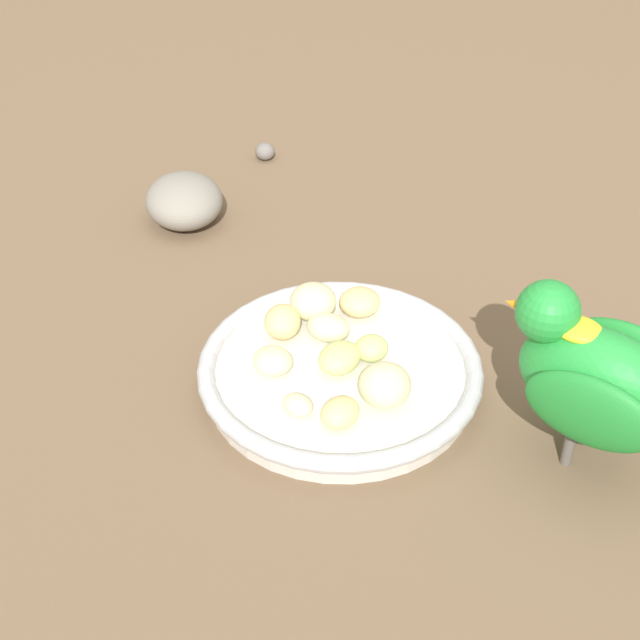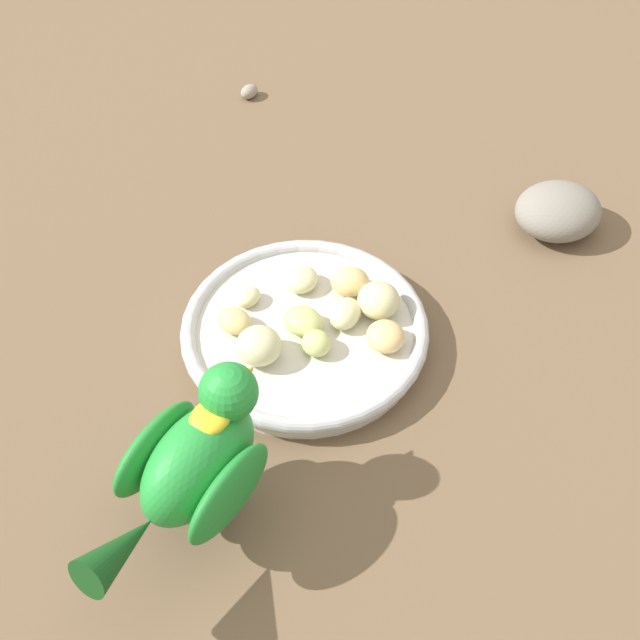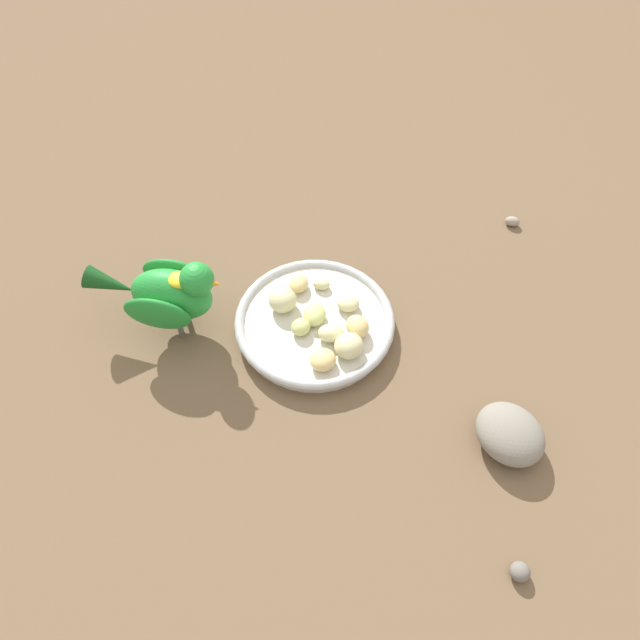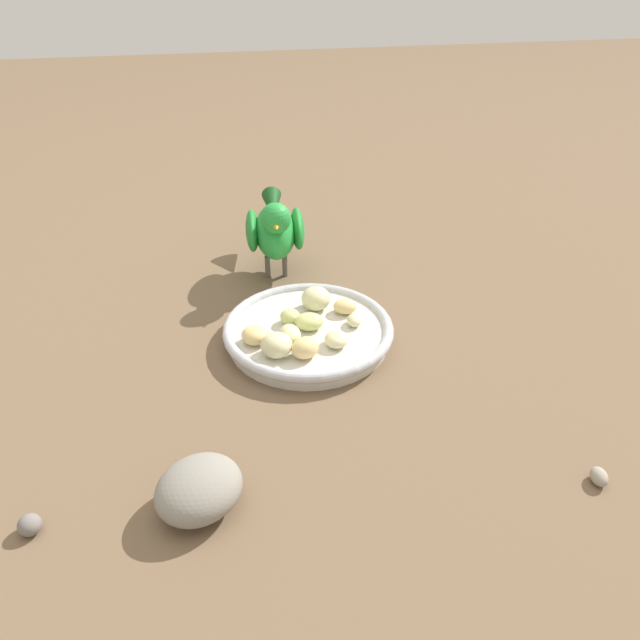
% 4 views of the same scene
% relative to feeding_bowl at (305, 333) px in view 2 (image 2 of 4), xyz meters
% --- Properties ---
extents(ground_plane, '(4.00, 4.00, 0.00)m').
position_rel_feeding_bowl_xyz_m(ground_plane, '(0.02, -0.01, -0.01)').
color(ground_plane, brown).
extents(feeding_bowl, '(0.22, 0.22, 0.03)m').
position_rel_feeding_bowl_xyz_m(feeding_bowl, '(0.00, 0.00, 0.00)').
color(feeding_bowl, beige).
rests_on(feeding_bowl, ground_plane).
extents(apple_piece_0, '(0.05, 0.05, 0.03)m').
position_rel_feeding_bowl_xyz_m(apple_piece_0, '(0.05, -0.05, 0.02)').
color(apple_piece_0, beige).
rests_on(apple_piece_0, feeding_bowl).
extents(apple_piece_1, '(0.04, 0.04, 0.03)m').
position_rel_feeding_bowl_xyz_m(apple_piece_1, '(-0.05, 0.02, 0.02)').
color(apple_piece_1, beige).
rests_on(apple_piece_1, feeding_bowl).
extents(apple_piece_2, '(0.03, 0.03, 0.02)m').
position_rel_feeding_bowl_xyz_m(apple_piece_2, '(-0.03, 0.05, 0.02)').
color(apple_piece_2, '#E5C67F').
rests_on(apple_piece_2, feeding_bowl).
extents(apple_piece_3, '(0.03, 0.04, 0.02)m').
position_rel_feeding_bowl_xyz_m(apple_piece_3, '(-0.00, 0.00, 0.02)').
color(apple_piece_3, '#C6D17A').
rests_on(apple_piece_3, feeding_bowl).
extents(apple_piece_4, '(0.04, 0.04, 0.03)m').
position_rel_feeding_bowl_xyz_m(apple_piece_4, '(0.06, -0.01, 0.02)').
color(apple_piece_4, '#E5C67F').
rests_on(apple_piece_4, feeding_bowl).
extents(apple_piece_5, '(0.03, 0.02, 0.01)m').
position_rel_feeding_bowl_xyz_m(apple_piece_5, '(0.00, 0.06, 0.01)').
color(apple_piece_5, beige).
rests_on(apple_piece_5, feeding_bowl).
extents(apple_piece_6, '(0.04, 0.04, 0.02)m').
position_rel_feeding_bowl_xyz_m(apple_piece_6, '(-0.02, -0.02, 0.02)').
color(apple_piece_6, '#C6D17A').
rests_on(apple_piece_6, feeding_bowl).
extents(apple_piece_7, '(0.04, 0.04, 0.02)m').
position_rel_feeding_bowl_xyz_m(apple_piece_7, '(0.04, 0.03, 0.01)').
color(apple_piece_7, beige).
rests_on(apple_piece_7, feeding_bowl).
extents(apple_piece_8, '(0.05, 0.05, 0.02)m').
position_rel_feeding_bowl_xyz_m(apple_piece_8, '(0.02, -0.07, 0.02)').
color(apple_piece_8, '#E5C67F').
rests_on(apple_piece_8, feeding_bowl).
extents(apple_piece_9, '(0.04, 0.03, 0.02)m').
position_rel_feeding_bowl_xyz_m(apple_piece_9, '(0.03, -0.03, 0.02)').
color(apple_piece_9, beige).
rests_on(apple_piece_9, feeding_bowl).
extents(parrot, '(0.19, 0.09, 0.13)m').
position_rel_feeding_bowl_xyz_m(parrot, '(-0.19, -0.02, 0.06)').
color(parrot, '#59544C').
rests_on(parrot, ground_plane).
extents(rock_large, '(0.11, 0.12, 0.05)m').
position_rel_feeding_bowl_xyz_m(rock_large, '(0.25, -0.14, 0.01)').
color(rock_large, gray).
rests_on(rock_large, ground_plane).
extents(pebble_0, '(0.03, 0.02, 0.02)m').
position_rel_feeding_bowl_xyz_m(pebble_0, '(0.29, 0.24, -0.01)').
color(pebble_0, gray).
rests_on(pebble_0, ground_plane).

